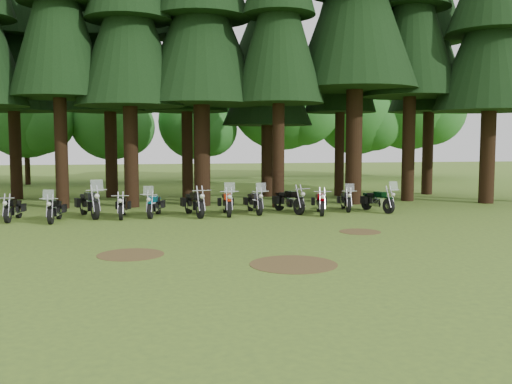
# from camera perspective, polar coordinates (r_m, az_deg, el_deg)

# --- Properties ---
(ground) EXTENTS (120.00, 120.00, 0.00)m
(ground) POSITION_cam_1_polar(r_m,az_deg,el_deg) (17.93, -2.61, -4.68)
(ground) COLOR #456425
(ground) RESTS_ON ground
(pine_front_9) EXTENTS (5.44, 5.44, 15.89)m
(pine_front_9) POSITION_cam_1_polar(r_m,az_deg,el_deg) (30.91, 22.60, 16.80)
(pine_front_9) COLOR black
(pine_front_9) RESTS_ON ground
(pine_back_1) EXTENTS (4.52, 4.52, 16.22)m
(pine_back_1) POSITION_cam_1_polar(r_m,az_deg,el_deg) (33.20, -23.36, 16.28)
(pine_back_1) COLOR black
(pine_back_1) RESTS_ON ground
(pine_back_2) EXTENTS (4.85, 4.85, 16.30)m
(pine_back_2) POSITION_cam_1_polar(r_m,az_deg,el_deg) (32.64, -14.58, 16.82)
(pine_back_2) COLOR black
(pine_back_2) RESTS_ON ground
(pine_back_3) EXTENTS (4.35, 4.35, 16.20)m
(pine_back_3) POSITION_cam_1_polar(r_m,az_deg,el_deg) (31.22, -7.03, 17.37)
(pine_back_3) COLOR black
(pine_back_3) RESTS_ON ground
(pine_back_4) EXTENTS (4.94, 4.94, 13.78)m
(pine_back_4) POSITION_cam_1_polar(r_m,az_deg,el_deg) (31.86, 1.15, 14.50)
(pine_back_4) COLOR black
(pine_back_4) RESTS_ON ground
(pine_back_5) EXTENTS (3.94, 3.94, 16.33)m
(pine_back_5) POSITION_cam_1_polar(r_m,az_deg,el_deg) (32.85, 8.51, 16.87)
(pine_back_5) COLOR black
(pine_back_5) RESTS_ON ground
(pine_back_6) EXTENTS (4.59, 4.59, 16.58)m
(pine_back_6) POSITION_cam_1_polar(r_m,az_deg,el_deg) (34.89, 17.12, 16.26)
(pine_back_6) COLOR black
(pine_back_6) RESTS_ON ground
(decid_2) EXTENTS (6.72, 6.53, 8.40)m
(decid_2) POSITION_cam_1_polar(r_m,az_deg,el_deg) (43.03, -21.71, 7.29)
(decid_2) COLOR black
(decid_2) RESTS_ON ground
(decid_3) EXTENTS (6.12, 5.95, 7.65)m
(decid_3) POSITION_cam_1_polar(r_m,az_deg,el_deg) (42.69, -13.98, 6.92)
(decid_3) COLOR black
(decid_3) RESTS_ON ground
(decid_4) EXTENTS (5.93, 5.76, 7.41)m
(decid_4) POSITION_cam_1_polar(r_m,az_deg,el_deg) (44.02, -5.63, 6.80)
(decid_4) COLOR black
(decid_4) RESTS_ON ground
(decid_5) EXTENTS (8.45, 8.21, 10.56)m
(decid_5) POSITION_cam_1_polar(r_m,az_deg,el_deg) (44.66, 3.15, 9.19)
(decid_5) COLOR black
(decid_5) RESTS_ON ground
(decid_6) EXTENTS (7.06, 6.86, 8.82)m
(decid_6) POSITION_cam_1_polar(r_m,az_deg,el_deg) (47.83, 10.47, 7.61)
(decid_6) COLOR black
(decid_6) RESTS_ON ground
(decid_7) EXTENTS (8.44, 8.20, 10.55)m
(decid_7) POSITION_cam_1_polar(r_m,az_deg,el_deg) (49.59, 15.58, 8.59)
(decid_7) COLOR black
(decid_7) RESTS_ON ground
(dirt_patch_0) EXTENTS (1.80, 1.80, 0.01)m
(dirt_patch_0) POSITION_cam_1_polar(r_m,az_deg,el_deg) (15.79, -12.43, -6.12)
(dirt_patch_0) COLOR #4C3D1E
(dirt_patch_0) RESTS_ON ground
(dirt_patch_1) EXTENTS (1.40, 1.40, 0.01)m
(dirt_patch_1) POSITION_cam_1_polar(r_m,az_deg,el_deg) (19.56, 10.35, -3.92)
(dirt_patch_1) COLOR #4C3D1E
(dirt_patch_1) RESTS_ON ground
(dirt_patch_2) EXTENTS (2.20, 2.20, 0.01)m
(dirt_patch_2) POSITION_cam_1_polar(r_m,az_deg,el_deg) (14.28, 3.77, -7.21)
(dirt_patch_2) COLOR #4C3D1E
(dirt_patch_2) RESTS_ON ground
(motorcycle_0) EXTENTS (0.34, 2.02, 0.82)m
(motorcycle_0) POSITION_cam_1_polar(r_m,az_deg,el_deg) (23.82, -23.11, -1.64)
(motorcycle_0) COLOR black
(motorcycle_0) RESTS_ON ground
(motorcycle_1) EXTENTS (0.43, 2.07, 1.30)m
(motorcycle_1) POSITION_cam_1_polar(r_m,az_deg,el_deg) (22.90, -19.48, -1.73)
(motorcycle_1) COLOR black
(motorcycle_1) RESTS_ON ground
(motorcycle_2) EXTENTS (1.15, 2.46, 1.58)m
(motorcycle_2) POSITION_cam_1_polar(r_m,az_deg,el_deg) (23.79, -16.34, -1.17)
(motorcycle_2) COLOR black
(motorcycle_2) RESTS_ON ground
(motorcycle_3) EXTENTS (0.31, 2.04, 0.83)m
(motorcycle_3) POSITION_cam_1_polar(r_m,az_deg,el_deg) (23.32, -13.23, -1.49)
(motorcycle_3) COLOR black
(motorcycle_3) RESTS_ON ground
(motorcycle_4) EXTENTS (0.73, 2.10, 1.32)m
(motorcycle_4) POSITION_cam_1_polar(r_m,az_deg,el_deg) (23.44, -10.15, -1.35)
(motorcycle_4) COLOR black
(motorcycle_4) RESTS_ON ground
(motorcycle_5) EXTENTS (0.61, 2.36, 0.97)m
(motorcycle_5) POSITION_cam_1_polar(r_m,az_deg,el_deg) (23.35, -6.21, -1.20)
(motorcycle_5) COLOR black
(motorcycle_5) RESTS_ON ground
(motorcycle_6) EXTENTS (0.43, 2.27, 1.43)m
(motorcycle_6) POSITION_cam_1_polar(r_m,az_deg,el_deg) (23.56, -2.91, -1.16)
(motorcycle_6) COLOR black
(motorcycle_6) RESTS_ON ground
(motorcycle_7) EXTENTS (0.45, 2.19, 1.37)m
(motorcycle_7) POSITION_cam_1_polar(r_m,az_deg,el_deg) (24.09, -0.12, -1.06)
(motorcycle_7) COLOR black
(motorcycle_7) RESTS_ON ground
(motorcycle_8) EXTENTS (0.82, 2.24, 0.94)m
(motorcycle_8) POSITION_cam_1_polar(r_m,az_deg,el_deg) (24.36, 3.29, -0.96)
(motorcycle_8) COLOR black
(motorcycle_8) RESTS_ON ground
(motorcycle_9) EXTENTS (0.59, 2.15, 0.88)m
(motorcycle_9) POSITION_cam_1_polar(r_m,az_deg,el_deg) (24.03, 6.44, -1.13)
(motorcycle_9) COLOR black
(motorcycle_9) RESTS_ON ground
(motorcycle_10) EXTENTS (0.61, 2.02, 1.27)m
(motorcycle_10) POSITION_cam_1_polar(r_m,az_deg,el_deg) (25.35, 8.98, -0.90)
(motorcycle_10) COLOR black
(motorcycle_10) RESTS_ON ground
(motorcycle_11) EXTENTS (0.84, 2.19, 1.39)m
(motorcycle_11) POSITION_cam_1_polar(r_m,az_deg,el_deg) (25.20, 12.06, -0.89)
(motorcycle_11) COLOR black
(motorcycle_11) RESTS_ON ground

